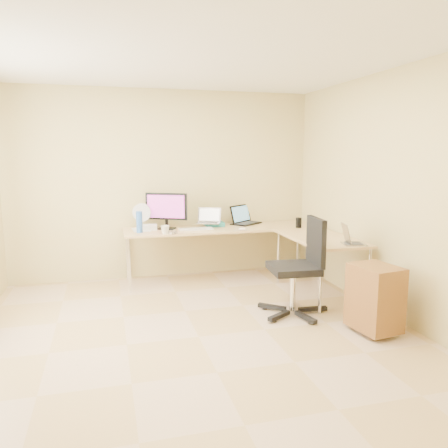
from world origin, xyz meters
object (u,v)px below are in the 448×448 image
object	(u,v)px
water_bottle	(139,222)
monitor	(166,211)
laptop_return	(354,236)
desk_return	(320,266)
laptop_black	(246,215)
office_chair	(293,270)
desk_fan	(142,217)
laptop_center	(209,216)
cabinet	(375,298)
keyboard	(196,229)
mug	(165,230)
desk_main	(222,253)

from	to	relation	value
water_bottle	monitor	bearing A→B (deg)	26.58
laptop_return	desk_return	bearing A→B (deg)	29.99
laptop_black	office_chair	distance (m)	1.76
laptop_black	desk_fan	world-z (taller)	desk_fan
laptop_center	laptop_return	bearing A→B (deg)	-27.07
desk_fan	cabinet	size ratio (longest dim) A/B	0.50
monitor	water_bottle	xyz separation A→B (m)	(-0.38, -0.19, -0.11)
keyboard	water_bottle	size ratio (longest dim) A/B	1.63
office_chair	laptop_black	bearing A→B (deg)	94.71
mug	water_bottle	world-z (taller)	water_bottle
desk_fan	keyboard	bearing A→B (deg)	-5.75
office_chair	desk_fan	bearing A→B (deg)	135.79
mug	desk_fan	world-z (taller)	desk_fan
monitor	keyboard	size ratio (longest dim) A/B	1.26
mug	cabinet	world-z (taller)	mug
laptop_black	desk_fan	size ratio (longest dim) A/B	1.37
monitor	cabinet	world-z (taller)	monitor
laptop_return	office_chair	size ratio (longest dim) A/B	0.27
desk_return	office_chair	size ratio (longest dim) A/B	1.22
laptop_return	water_bottle	bearing A→B (deg)	71.77
mug	laptop_return	world-z (taller)	laptop_return
desk_return	laptop_black	distance (m)	1.42
laptop_black	cabinet	size ratio (longest dim) A/B	0.69
monitor	cabinet	distance (m)	2.90
cabinet	office_chair	bearing A→B (deg)	120.08
cabinet	keyboard	bearing A→B (deg)	113.26
laptop_black	keyboard	distance (m)	0.86
desk_return	laptop_return	size ratio (longest dim) A/B	4.56
laptop_center	keyboard	xyz separation A→B (m)	(-0.21, -0.15, -0.15)
desk_main	mug	xyz separation A→B (m)	(-0.82, -0.30, 0.42)
desk_return	laptop_black	size ratio (longest dim) A/B	3.02
office_chair	cabinet	xyz separation A→B (m)	(0.55, -0.68, -0.14)
desk_return	desk_fan	distance (m)	2.43
keyboard	desk_main	bearing A→B (deg)	14.73
keyboard	cabinet	xyz separation A→B (m)	(1.32, -2.11, -0.38)
mug	desk_fan	bearing A→B (deg)	116.42
laptop_center	mug	xyz separation A→B (m)	(-0.64, -0.35, -0.11)
laptop_center	office_chair	xyz separation A→B (m)	(0.56, -1.58, -0.39)
desk_return	desk_fan	world-z (taller)	desk_fan
monitor	keyboard	distance (m)	0.46
keyboard	water_bottle	distance (m)	0.75
keyboard	cabinet	distance (m)	2.52
cabinet	desk_main	bearing A→B (deg)	104.23
laptop_black	office_chair	bearing A→B (deg)	-128.10
monitor	laptop_center	size ratio (longest dim) A/B	1.80
laptop_center	laptop_return	size ratio (longest dim) A/B	1.11
desk_main	mug	world-z (taller)	mug
laptop_center	laptop_return	distance (m)	2.03
monitor	laptop_black	distance (m)	1.18
mug	water_bottle	xyz separation A→B (m)	(-0.30, 0.18, 0.08)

